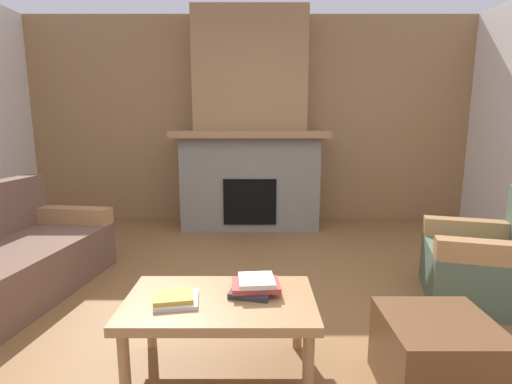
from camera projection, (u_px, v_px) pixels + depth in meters
The scene contains 8 objects.
ground at pixel (245, 326), 2.61m from camera, with size 9.00×9.00×0.00m, color brown.
wall_back_wood_panel at pixel (251, 121), 5.32m from camera, with size 6.00×0.12×2.70m, color #997047.
fireplace at pixel (250, 136), 4.98m from camera, with size 1.90×0.82×2.70m.
armchair at pixel (489, 263), 2.95m from camera, with size 0.94×0.94×0.85m.
coffee_table at pixel (220, 308), 2.07m from camera, with size 1.00×0.60×0.43m.
ottoman at pixel (437, 357), 1.93m from camera, with size 0.52×0.52×0.40m, color brown.
book_stack_near_edge at pixel (176, 299), 2.01m from camera, with size 0.25×0.24×0.04m.
book_stack_center at pixel (255, 286), 2.12m from camera, with size 0.28×0.24×0.08m.
Camera 1 is at (0.07, -2.41, 1.36)m, focal length 27.47 mm.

